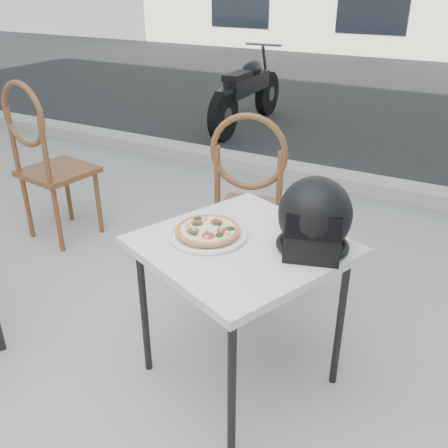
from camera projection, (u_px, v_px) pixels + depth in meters
The scene contains 10 objects.
ground at pixel (116, 415), 2.15m from camera, with size 80.00×80.00×0.00m, color #9E9B96.
street_asphalt at pixel (412, 98), 7.64m from camera, with size 30.00×8.00×0.00m, color black.
curb at pixel (332, 178), 4.48m from camera, with size 30.00×0.25×0.12m, color #A9A69E.
cafe_table_main at pixel (241, 256), 2.08m from camera, with size 0.98×0.98×0.71m.
plate at pixel (208, 235), 2.09m from camera, with size 0.45×0.45×0.02m.
pizza at pixel (208, 230), 2.08m from camera, with size 0.29×0.29×0.03m.
helmet at pixel (314, 219), 1.94m from camera, with size 0.37×0.38×0.30m.
cafe_chair_main at pixel (252, 196), 2.74m from camera, with size 0.50×0.50×1.09m.
cafe_chair_side at pixel (45, 155), 3.31m from camera, with size 0.49×0.49×1.13m.
motorcycle at pixel (247, 93), 6.06m from camera, with size 0.49×1.88×0.93m.
Camera 1 is at (1.15, -1.14, 1.70)m, focal length 40.00 mm.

